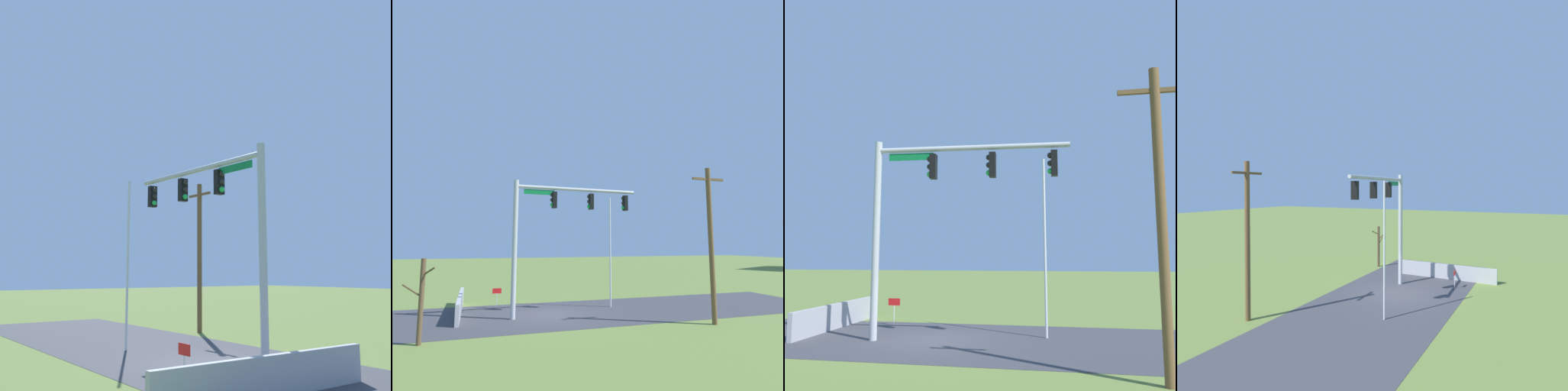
{
  "view_description": "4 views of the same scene",
  "coord_description": "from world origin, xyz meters",
  "views": [
    {
      "loc": [
        14.58,
        -11.0,
        3.16
      ],
      "look_at": [
        -1.79,
        0.73,
        6.33
      ],
      "focal_mm": 45.37,
      "sensor_mm": 36.0,
      "label": 1
    },
    {
      "loc": [
        4.33,
        20.39,
        4.07
      ],
      "look_at": [
        -2.14,
        0.46,
        6.98
      ],
      "focal_mm": 31.75,
      "sensor_mm": 36.0,
      "label": 2
    },
    {
      "loc": [
        -5.06,
        17.04,
        3.16
      ],
      "look_at": [
        -1.83,
        0.31,
        5.46
      ],
      "focal_mm": 41.21,
      "sensor_mm": 36.0,
      "label": 3
    },
    {
      "loc": [
        -19.83,
        -8.4,
        6.7
      ],
      "look_at": [
        -2.38,
        0.52,
        6.3
      ],
      "focal_mm": 31.34,
      "sensor_mm": 36.0,
      "label": 4
    }
  ],
  "objects": [
    {
      "name": "open_sign",
      "position": [
        2.86,
        -2.98,
        0.91
      ],
      "size": [
        0.56,
        0.04,
        1.22
      ],
      "color": "silver",
      "rests_on": "ground_plane"
    },
    {
      "name": "signal_mast",
      "position": [
        0.08,
        0.59,
        5.45
      ],
      "size": [
        7.62,
        0.64,
        7.65
      ],
      "color": "#B2B5BA",
      "rests_on": "ground_plane"
    },
    {
      "name": "utility_pole",
      "position": [
        -7.43,
        5.05,
        4.2
      ],
      "size": [
        1.9,
        0.26,
        8.08
      ],
      "color": "brown",
      "rests_on": "ground_plane"
    },
    {
      "name": "retaining_fence",
      "position": [
        5.01,
        -1.81,
        0.54
      ],
      "size": [
        0.2,
        7.19,
        1.08
      ],
      "primitive_type": "cube",
      "color": "#A8A8AD",
      "rests_on": "ground_plane"
    },
    {
      "name": "road_surface",
      "position": [
        -4.0,
        0.0,
        0.01
      ],
      "size": [
        28.0,
        8.0,
        0.01
      ],
      "primitive_type": "cube",
      "color": "#3D3D42",
      "rests_on": "ground_plane"
    },
    {
      "name": "sidewalk_corner",
      "position": [
        3.22,
        0.69,
        0.0
      ],
      "size": [
        6.0,
        6.0,
        0.01
      ],
      "primitive_type": "cube",
      "color": "#B7B5AD",
      "rests_on": "ground_plane"
    },
    {
      "name": "ground_plane",
      "position": [
        0.0,
        0.0,
        0.0
      ],
      "size": [
        160.0,
        160.0,
        0.0
      ],
      "primitive_type": "plane",
      "color": "olive"
    },
    {
      "name": "bare_tree",
      "position": [
        6.33,
        4.39,
        1.79
      ],
      "size": [
        1.27,
        1.02,
        3.45
      ],
      "color": "brown",
      "rests_on": "ground_plane"
    },
    {
      "name": "flagpole",
      "position": [
        -4.19,
        -1.07,
        3.54
      ],
      "size": [
        0.1,
        0.1,
        7.09
      ],
      "primitive_type": "cylinder",
      "color": "silver",
      "rests_on": "ground_plane"
    }
  ]
}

